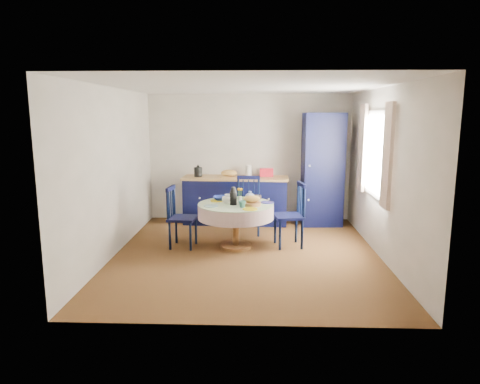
{
  "coord_description": "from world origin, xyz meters",
  "views": [
    {
      "loc": [
        0.13,
        -6.26,
        2.11
      ],
      "look_at": [
        -0.11,
        0.2,
        0.93
      ],
      "focal_mm": 32.0,
      "sensor_mm": 36.0,
      "label": 1
    }
  ],
  "objects_px": {
    "dining_table": "(236,211)",
    "chair_right": "(291,214)",
    "mug_a": "(226,200)",
    "mug_b": "(242,204)",
    "pantry_cabinet": "(322,170)",
    "mug_d": "(228,197)",
    "mug_c": "(258,198)",
    "chair_left": "(180,217)",
    "chair_far": "(248,205)",
    "kitchen_counter": "(235,199)",
    "cobalt_bowl": "(221,198)"
  },
  "relations": [
    {
      "from": "mug_b",
      "to": "mug_c",
      "type": "xyz_separation_m",
      "value": [
        0.24,
        0.54,
        -0.0
      ]
    },
    {
      "from": "chair_far",
      "to": "mug_a",
      "type": "relative_size",
      "value": 7.58
    },
    {
      "from": "mug_d",
      "to": "chair_left",
      "type": "bearing_deg",
      "value": -158.69
    },
    {
      "from": "kitchen_counter",
      "to": "mug_d",
      "type": "xyz_separation_m",
      "value": [
        -0.07,
        -1.28,
        0.3
      ]
    },
    {
      "from": "kitchen_counter",
      "to": "chair_far",
      "type": "distance_m",
      "value": 0.77
    },
    {
      "from": "chair_left",
      "to": "mug_c",
      "type": "distance_m",
      "value": 1.29
    },
    {
      "from": "kitchen_counter",
      "to": "mug_d",
      "type": "distance_m",
      "value": 1.31
    },
    {
      "from": "mug_b",
      "to": "cobalt_bowl",
      "type": "relative_size",
      "value": 0.4
    },
    {
      "from": "mug_a",
      "to": "pantry_cabinet",
      "type": "bearing_deg",
      "value": 41.36
    },
    {
      "from": "mug_b",
      "to": "mug_d",
      "type": "relative_size",
      "value": 1.14
    },
    {
      "from": "kitchen_counter",
      "to": "chair_left",
      "type": "height_order",
      "value": "kitchen_counter"
    },
    {
      "from": "chair_right",
      "to": "mug_d",
      "type": "xyz_separation_m",
      "value": [
        -1.04,
        0.19,
        0.24
      ]
    },
    {
      "from": "pantry_cabinet",
      "to": "mug_a",
      "type": "distance_m",
      "value": 2.32
    },
    {
      "from": "mug_a",
      "to": "mug_d",
      "type": "distance_m",
      "value": 0.3
    },
    {
      "from": "pantry_cabinet",
      "to": "mug_d",
      "type": "xyz_separation_m",
      "value": [
        -1.73,
        -1.23,
        -0.3
      ]
    },
    {
      "from": "kitchen_counter",
      "to": "chair_left",
      "type": "xyz_separation_m",
      "value": [
        -0.81,
        -1.57,
        0.03
      ]
    },
    {
      "from": "mug_a",
      "to": "cobalt_bowl",
      "type": "distance_m",
      "value": 0.24
    },
    {
      "from": "pantry_cabinet",
      "to": "cobalt_bowl",
      "type": "relative_size",
      "value": 7.71
    },
    {
      "from": "mug_a",
      "to": "cobalt_bowl",
      "type": "height_order",
      "value": "mug_a"
    },
    {
      "from": "mug_c",
      "to": "mug_d",
      "type": "height_order",
      "value": "mug_c"
    },
    {
      "from": "kitchen_counter",
      "to": "mug_b",
      "type": "xyz_separation_m",
      "value": [
        0.19,
        -1.88,
        0.3
      ]
    },
    {
      "from": "mug_a",
      "to": "mug_b",
      "type": "distance_m",
      "value": 0.4
    },
    {
      "from": "kitchen_counter",
      "to": "mug_b",
      "type": "distance_m",
      "value": 1.91
    },
    {
      "from": "chair_left",
      "to": "mug_d",
      "type": "xyz_separation_m",
      "value": [
        0.74,
        0.29,
        0.27
      ]
    },
    {
      "from": "pantry_cabinet",
      "to": "cobalt_bowl",
      "type": "distance_m",
      "value": 2.26
    },
    {
      "from": "chair_far",
      "to": "chair_right",
      "type": "xyz_separation_m",
      "value": [
        0.71,
        -0.75,
        0.01
      ]
    },
    {
      "from": "mug_c",
      "to": "mug_d",
      "type": "xyz_separation_m",
      "value": [
        -0.5,
        0.06,
        -0.0
      ]
    },
    {
      "from": "chair_right",
      "to": "mug_b",
      "type": "relative_size",
      "value": 9.4
    },
    {
      "from": "chair_left",
      "to": "cobalt_bowl",
      "type": "height_order",
      "value": "chair_left"
    },
    {
      "from": "mug_d",
      "to": "chair_right",
      "type": "bearing_deg",
      "value": -10.56
    },
    {
      "from": "dining_table",
      "to": "mug_a",
      "type": "relative_size",
      "value": 8.96
    },
    {
      "from": "mug_a",
      "to": "mug_d",
      "type": "bearing_deg",
      "value": 89.76
    },
    {
      "from": "mug_d",
      "to": "chair_far",
      "type": "bearing_deg",
      "value": 59.13
    },
    {
      "from": "kitchen_counter",
      "to": "mug_c",
      "type": "bearing_deg",
      "value": -69.74
    },
    {
      "from": "chair_right",
      "to": "mug_d",
      "type": "distance_m",
      "value": 1.08
    },
    {
      "from": "pantry_cabinet",
      "to": "cobalt_bowl",
      "type": "height_order",
      "value": "pantry_cabinet"
    },
    {
      "from": "dining_table",
      "to": "chair_left",
      "type": "xyz_separation_m",
      "value": [
        -0.9,
        0.03,
        -0.11
      ]
    },
    {
      "from": "dining_table",
      "to": "chair_far",
      "type": "xyz_separation_m",
      "value": [
        0.17,
        0.87,
        -0.09
      ]
    },
    {
      "from": "chair_right",
      "to": "mug_c",
      "type": "relative_size",
      "value": 8.71
    },
    {
      "from": "dining_table",
      "to": "chair_right",
      "type": "relative_size",
      "value": 1.16
    },
    {
      "from": "chair_right",
      "to": "mug_b",
      "type": "bearing_deg",
      "value": -71.4
    },
    {
      "from": "dining_table",
      "to": "chair_right",
      "type": "bearing_deg",
      "value": 8.34
    },
    {
      "from": "pantry_cabinet",
      "to": "dining_table",
      "type": "relative_size",
      "value": 1.77
    },
    {
      "from": "dining_table",
      "to": "chair_left",
      "type": "relative_size",
      "value": 1.23
    },
    {
      "from": "dining_table",
      "to": "mug_c",
      "type": "relative_size",
      "value": 10.11
    },
    {
      "from": "pantry_cabinet",
      "to": "chair_far",
      "type": "xyz_separation_m",
      "value": [
        -1.4,
        -0.67,
        -0.55
      ]
    },
    {
      "from": "dining_table",
      "to": "mug_a",
      "type": "xyz_separation_m",
      "value": [
        -0.16,
        0.03,
        0.17
      ]
    },
    {
      "from": "chair_right",
      "to": "mug_c",
      "type": "height_order",
      "value": "chair_right"
    },
    {
      "from": "chair_far",
      "to": "mug_c",
      "type": "bearing_deg",
      "value": -74.43
    },
    {
      "from": "pantry_cabinet",
      "to": "chair_right",
      "type": "bearing_deg",
      "value": -118.51
    }
  ]
}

